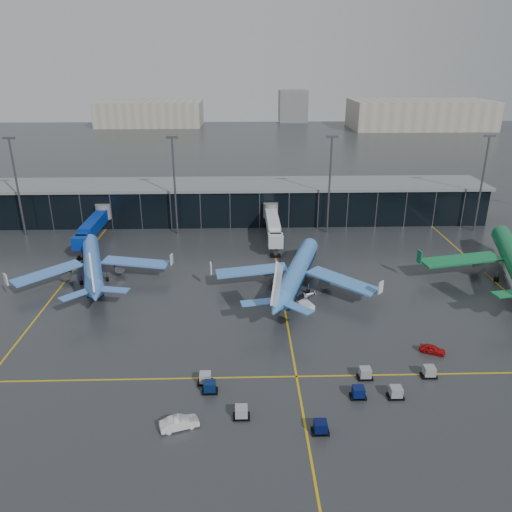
{
  "coord_description": "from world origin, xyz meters",
  "views": [
    {
      "loc": [
        2.27,
        -76.25,
        43.52
      ],
      "look_at": [
        5.0,
        18.0,
        6.0
      ],
      "focal_mm": 35.0,
      "sensor_mm": 36.0,
      "label": 1
    }
  ],
  "objects_px": {
    "service_van_white": "(179,423)",
    "mobile_airstair": "(306,303)",
    "airliner_arkefly": "(91,254)",
    "service_van_red": "(432,349)",
    "baggage_carts": "(317,391)",
    "airliner_klm_near": "(298,260)"
  },
  "relations": [
    {
      "from": "service_van_white",
      "to": "mobile_airstair",
      "type": "bearing_deg",
      "value": -49.74
    },
    {
      "from": "mobile_airstair",
      "to": "service_van_white",
      "type": "xyz_separation_m",
      "value": [
        -19.93,
        -32.36,
        0.04
      ]
    },
    {
      "from": "airliner_arkefly",
      "to": "service_van_red",
      "type": "xyz_separation_m",
      "value": [
        61.32,
        -30.16,
        -5.13
      ]
    },
    {
      "from": "service_van_white",
      "to": "service_van_red",
      "type": "bearing_deg",
      "value": -85.09
    },
    {
      "from": "service_van_white",
      "to": "airliner_arkefly",
      "type": "bearing_deg",
      "value": 8.51
    },
    {
      "from": "baggage_carts",
      "to": "service_van_white",
      "type": "distance_m",
      "value": 19.13
    },
    {
      "from": "airliner_klm_near",
      "to": "service_van_white",
      "type": "distance_m",
      "value": 45.37
    },
    {
      "from": "mobile_airstair",
      "to": "service_van_white",
      "type": "height_order",
      "value": "mobile_airstair"
    },
    {
      "from": "baggage_carts",
      "to": "mobile_airstair",
      "type": "bearing_deg",
      "value": 86.27
    },
    {
      "from": "airliner_arkefly",
      "to": "mobile_airstair",
      "type": "distance_m",
      "value": 45.65
    },
    {
      "from": "service_van_red",
      "to": "baggage_carts",
      "type": "bearing_deg",
      "value": 143.55
    },
    {
      "from": "service_van_red",
      "to": "airliner_klm_near",
      "type": "bearing_deg",
      "value": 63.72
    },
    {
      "from": "airliner_arkefly",
      "to": "mobile_airstair",
      "type": "bearing_deg",
      "value": -35.07
    },
    {
      "from": "service_van_red",
      "to": "service_van_white",
      "type": "distance_m",
      "value": 41.38
    },
    {
      "from": "airliner_arkefly",
      "to": "service_van_white",
      "type": "xyz_separation_m",
      "value": [
        23.23,
        -46.34,
        -5.0
      ]
    },
    {
      "from": "airliner_klm_near",
      "to": "mobile_airstair",
      "type": "height_order",
      "value": "airliner_klm_near"
    },
    {
      "from": "service_van_red",
      "to": "service_van_white",
      "type": "xyz_separation_m",
      "value": [
        -38.09,
        -16.19,
        0.14
      ]
    },
    {
      "from": "airliner_klm_near",
      "to": "mobile_airstair",
      "type": "bearing_deg",
      "value": -67.31
    },
    {
      "from": "airliner_klm_near",
      "to": "mobile_airstair",
      "type": "distance_m",
      "value": 9.99
    },
    {
      "from": "airliner_arkefly",
      "to": "service_van_white",
      "type": "distance_m",
      "value": 52.08
    },
    {
      "from": "airliner_arkefly",
      "to": "service_van_white",
      "type": "height_order",
      "value": "airliner_arkefly"
    },
    {
      "from": "mobile_airstair",
      "to": "service_van_white",
      "type": "distance_m",
      "value": 38.01
    }
  ]
}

